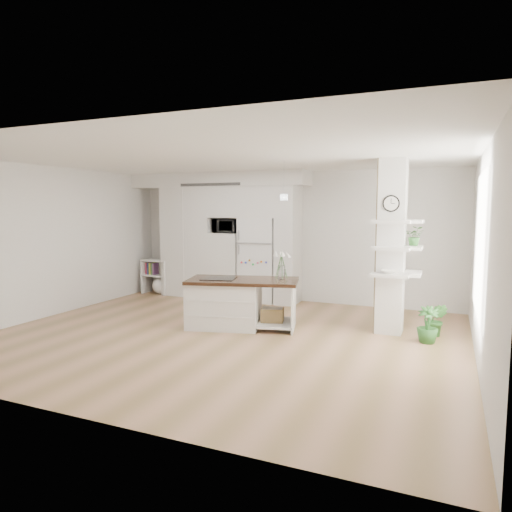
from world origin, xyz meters
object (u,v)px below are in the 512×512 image
(refrigerator, at_px, (260,260))
(floor_plant_a, at_px, (437,320))
(kitchen_island, at_px, (231,301))
(bookshelf, at_px, (158,279))

(refrigerator, height_order, floor_plant_a, refrigerator)
(kitchen_island, relative_size, floor_plant_a, 3.76)
(bookshelf, bearing_deg, refrigerator, 5.91)
(kitchen_island, bearing_deg, bookshelf, 130.34)
(refrigerator, distance_m, floor_plant_a, 3.86)
(refrigerator, height_order, bookshelf, refrigerator)
(floor_plant_a, bearing_deg, refrigerator, 157.58)
(kitchen_island, xyz_separation_m, bookshelf, (-2.83, 1.99, -0.09))
(bookshelf, bearing_deg, floor_plant_a, -10.41)
(refrigerator, relative_size, kitchen_island, 0.91)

